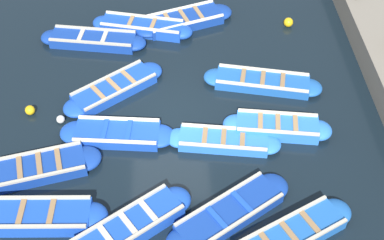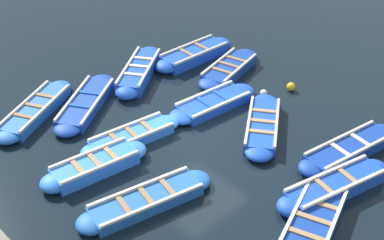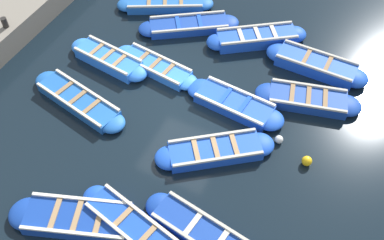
# 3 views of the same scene
# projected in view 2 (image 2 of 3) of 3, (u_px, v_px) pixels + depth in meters

# --- Properties ---
(ground_plane) EXTENTS (120.00, 120.00, 0.00)m
(ground_plane) POSITION_uv_depth(u_px,v_px,m) (196.00, 135.00, 15.85)
(ground_plane) COLOR black
(boat_alongside) EXTENTS (3.29, 1.18, 0.35)m
(boat_alongside) POSITION_uv_depth(u_px,v_px,m) (132.00, 137.00, 15.54)
(boat_alongside) COLOR blue
(boat_alongside) RESTS_ON ground
(boat_far_corner) EXTENTS (3.74, 2.08, 0.40)m
(boat_far_corner) POSITION_uv_depth(u_px,v_px,m) (313.00, 224.00, 12.65)
(boat_far_corner) COLOR navy
(boat_far_corner) RESTS_ON ground
(boat_stern_in) EXTENTS (3.78, 1.56, 0.37)m
(boat_stern_in) POSITION_uv_depth(u_px,v_px,m) (146.00, 201.00, 13.32)
(boat_stern_in) COLOR #1E59AD
(boat_stern_in) RESTS_ON ground
(boat_inner_gap) EXTENTS (3.29, 2.70, 0.38)m
(boat_inner_gap) POSITION_uv_depth(u_px,v_px,m) (262.00, 125.00, 15.99)
(boat_inner_gap) COLOR #1947B7
(boat_inner_gap) RESTS_ON ground
(boat_outer_right) EXTENTS (3.50, 1.02, 0.47)m
(boat_outer_right) POSITION_uv_depth(u_px,v_px,m) (194.00, 55.00, 19.62)
(boat_outer_right) COLOR #1947B7
(boat_outer_right) RESTS_ON ground
(boat_mid_row) EXTENTS (3.71, 1.35, 0.40)m
(boat_mid_row) POSITION_uv_depth(u_px,v_px,m) (349.00, 149.00, 15.01)
(boat_mid_row) COLOR navy
(boat_mid_row) RESTS_ON ground
(boat_near_quay) EXTENTS (3.63, 1.53, 0.45)m
(boat_near_quay) POSITION_uv_depth(u_px,v_px,m) (335.00, 187.00, 13.69)
(boat_near_quay) COLOR #1947B7
(boat_near_quay) RESTS_ON ground
(boat_centre) EXTENTS (3.40, 2.68, 0.47)m
(boat_centre) POSITION_uv_depth(u_px,v_px,m) (139.00, 71.00, 18.60)
(boat_centre) COLOR #1947B7
(boat_centre) RESTS_ON ground
(boat_outer_left) EXTENTS (3.18, 1.19, 0.44)m
(boat_outer_left) POSITION_uv_depth(u_px,v_px,m) (95.00, 166.00, 14.38)
(boat_outer_left) COLOR blue
(boat_outer_left) RESTS_ON ground
(boat_broadside) EXTENTS (3.62, 2.38, 0.39)m
(boat_broadside) POSITION_uv_depth(u_px,v_px,m) (36.00, 110.00, 16.66)
(boat_broadside) COLOR #1E59AD
(boat_broadside) RESTS_ON ground
(boat_bow_out) EXTENTS (3.54, 2.71, 0.36)m
(boat_bow_out) POSITION_uv_depth(u_px,v_px,m) (86.00, 103.00, 17.01)
(boat_bow_out) COLOR navy
(boat_bow_out) RESTS_ON ground
(boat_tucked) EXTENTS (3.35, 1.21, 0.37)m
(boat_tucked) POSITION_uv_depth(u_px,v_px,m) (213.00, 103.00, 17.01)
(boat_tucked) COLOR #1947B7
(boat_tucked) RESTS_ON ground
(boat_drifting) EXTENTS (3.40, 1.62, 0.39)m
(boat_drifting) POSITION_uv_depth(u_px,v_px,m) (229.00, 69.00, 18.82)
(boat_drifting) COLOR navy
(boat_drifting) RESTS_ON ground
(buoy_orange_near) EXTENTS (0.29, 0.29, 0.29)m
(buoy_orange_near) POSITION_uv_depth(u_px,v_px,m) (291.00, 87.00, 17.87)
(buoy_orange_near) COLOR #EAB214
(buoy_orange_near) RESTS_ON ground
(buoy_yellow_far) EXTENTS (0.24, 0.24, 0.24)m
(buoy_yellow_far) POSITION_uv_depth(u_px,v_px,m) (264.00, 93.00, 17.58)
(buoy_yellow_far) COLOR silver
(buoy_yellow_far) RESTS_ON ground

